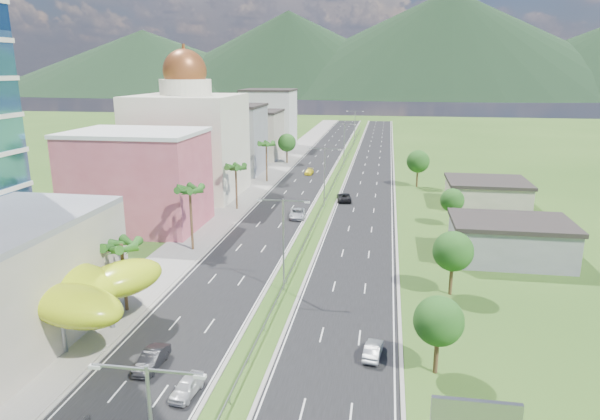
% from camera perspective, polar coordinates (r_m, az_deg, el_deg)
% --- Properties ---
extents(ground, '(500.00, 500.00, 0.00)m').
position_cam_1_polar(ground, '(54.14, -3.79, -12.71)').
color(ground, '#2D5119').
rests_on(ground, ground).
extents(road_left, '(11.00, 260.00, 0.04)m').
position_cam_1_polar(road_left, '(140.20, 1.45, 4.60)').
color(road_left, black).
rests_on(road_left, ground).
extents(road_right, '(11.00, 260.00, 0.04)m').
position_cam_1_polar(road_right, '(139.01, 7.61, 4.38)').
color(road_right, black).
rests_on(road_right, ground).
extents(sidewalk_left, '(7.00, 260.00, 0.12)m').
position_cam_1_polar(sidewalk_left, '(141.77, -2.36, 4.72)').
color(sidewalk_left, gray).
rests_on(sidewalk_left, ground).
extents(median_guardrail, '(0.10, 216.06, 0.76)m').
position_cam_1_polar(median_guardrail, '(121.68, 3.80, 3.27)').
color(median_guardrail, gray).
rests_on(median_guardrail, ground).
extents(streetlight_median_b, '(6.04, 0.25, 11.00)m').
position_cam_1_polar(streetlight_median_b, '(60.60, -1.79, -2.70)').
color(streetlight_median_b, gray).
rests_on(streetlight_median_b, ground).
extents(streetlight_median_c, '(6.04, 0.25, 11.00)m').
position_cam_1_polar(streetlight_median_c, '(99.03, 2.63, 4.22)').
color(streetlight_median_c, gray).
rests_on(streetlight_median_c, ground).
extents(streetlight_median_d, '(6.04, 0.25, 11.00)m').
position_cam_1_polar(streetlight_median_d, '(143.30, 4.74, 7.50)').
color(streetlight_median_d, gray).
rests_on(streetlight_median_d, ground).
extents(streetlight_median_e, '(6.04, 0.25, 11.00)m').
position_cam_1_polar(streetlight_median_e, '(187.91, 5.87, 9.22)').
color(streetlight_median_e, gray).
rests_on(streetlight_median_e, ground).
extents(lime_canopy, '(18.00, 15.00, 7.40)m').
position_cam_1_polar(lime_canopy, '(56.51, -25.22, -7.40)').
color(lime_canopy, '#BBD614').
rests_on(lime_canopy, ground).
extents(pink_shophouse, '(20.00, 15.00, 15.00)m').
position_cam_1_polar(pink_shophouse, '(89.62, -16.89, 2.95)').
color(pink_shophouse, '#B74B59').
rests_on(pink_shophouse, ground).
extents(domed_building, '(20.00, 20.00, 28.70)m').
position_cam_1_polar(domed_building, '(109.82, -11.82, 7.41)').
color(domed_building, beige).
rests_on(domed_building, ground).
extents(midrise_grey, '(16.00, 15.00, 16.00)m').
position_cam_1_polar(midrise_grey, '(133.40, -7.52, 7.41)').
color(midrise_grey, gray).
rests_on(midrise_grey, ground).
extents(midrise_beige, '(16.00, 15.00, 13.00)m').
position_cam_1_polar(midrise_beige, '(154.62, -5.16, 7.93)').
color(midrise_beige, '#9E9882').
rests_on(midrise_beige, ground).
extents(midrise_white, '(16.00, 15.00, 18.00)m').
position_cam_1_polar(midrise_white, '(176.60, -3.32, 9.64)').
color(midrise_white, silver).
rests_on(midrise_white, ground).
extents(shed_near, '(15.00, 10.00, 5.00)m').
position_cam_1_polar(shed_near, '(77.02, 21.48, -3.21)').
color(shed_near, gray).
rests_on(shed_near, ground).
extents(shed_far, '(14.00, 12.00, 4.40)m').
position_cam_1_polar(shed_far, '(105.92, 19.27, 1.58)').
color(shed_far, '#9E9882').
rests_on(shed_far, ground).
extents(palm_tree_b, '(3.60, 3.60, 8.10)m').
position_cam_1_polar(palm_tree_b, '(58.34, -18.50, -3.87)').
color(palm_tree_b, '#47301C').
rests_on(palm_tree_b, ground).
extents(palm_tree_c, '(3.60, 3.60, 9.60)m').
position_cam_1_polar(palm_tree_c, '(75.51, -11.67, 1.91)').
color(palm_tree_c, '#47301C').
rests_on(palm_tree_c, ground).
extents(palm_tree_d, '(3.60, 3.60, 8.60)m').
position_cam_1_polar(palm_tree_d, '(97.07, -6.87, 4.39)').
color(palm_tree_d, '#47301C').
rests_on(palm_tree_d, ground).
extents(palm_tree_e, '(3.60, 3.60, 9.40)m').
position_cam_1_polar(palm_tree_e, '(120.85, -3.61, 6.89)').
color(palm_tree_e, '#47301C').
rests_on(palm_tree_e, ground).
extents(leafy_tree_lfar, '(4.90, 4.90, 8.05)m').
position_cam_1_polar(leafy_tree_lfar, '(145.48, -1.41, 7.19)').
color(leafy_tree_lfar, '#47301C').
rests_on(leafy_tree_lfar, ground).
extents(leafy_tree_ra, '(4.20, 4.20, 6.90)m').
position_cam_1_polar(leafy_tree_ra, '(46.61, 14.57, -11.41)').
color(leafy_tree_ra, '#47301C').
rests_on(leafy_tree_ra, ground).
extents(leafy_tree_rb, '(4.55, 4.55, 7.47)m').
position_cam_1_polar(leafy_tree_rb, '(62.46, 16.02, -4.26)').
color(leafy_tree_rb, '#47301C').
rests_on(leafy_tree_rb, ground).
extents(leafy_tree_rc, '(3.85, 3.85, 6.33)m').
position_cam_1_polar(leafy_tree_rc, '(89.78, 15.93, 0.99)').
color(leafy_tree_rc, '#47301C').
rests_on(leafy_tree_rc, ground).
extents(leafy_tree_rd, '(4.90, 4.90, 8.05)m').
position_cam_1_polar(leafy_tree_rd, '(118.50, 12.48, 5.08)').
color(leafy_tree_rd, '#47301C').
rests_on(leafy_tree_rd, ground).
extents(mountain_ridge, '(860.00, 140.00, 90.00)m').
position_cam_1_polar(mountain_ridge, '(499.72, 15.15, 11.51)').
color(mountain_ridge, black).
rests_on(mountain_ridge, ground).
extents(car_white_near_left, '(2.04, 4.13, 1.36)m').
position_cam_1_polar(car_white_near_left, '(45.31, -11.97, -17.94)').
color(car_white_near_left, silver).
rests_on(car_white_near_left, road_left).
extents(car_dark_left, '(1.66, 4.64, 1.53)m').
position_cam_1_polar(car_dark_left, '(49.41, -15.54, -15.09)').
color(car_dark_left, black).
rests_on(car_dark_left, road_left).
extents(car_silver_mid_left, '(3.12, 5.79, 1.54)m').
position_cam_1_polar(car_silver_mid_left, '(92.10, -0.30, -0.37)').
color(car_silver_mid_left, '#B3B6BB').
rests_on(car_silver_mid_left, road_left).
extents(car_yellow_far_left, '(1.85, 4.32, 1.24)m').
position_cam_1_polar(car_yellow_far_left, '(130.40, 0.98, 4.10)').
color(car_yellow_far_left, yellow).
rests_on(car_yellow_far_left, road_left).
extents(car_silver_right, '(1.84, 4.11, 1.31)m').
position_cam_1_polar(car_silver_right, '(49.78, 7.81, -14.55)').
color(car_silver_right, '#A4A5AB').
rests_on(car_silver_right, road_right).
extents(car_dark_far_right, '(3.40, 5.93, 1.56)m').
position_cam_1_polar(car_dark_far_right, '(104.21, 4.71, 1.39)').
color(car_dark_far_right, black).
rests_on(car_dark_far_right, road_right).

